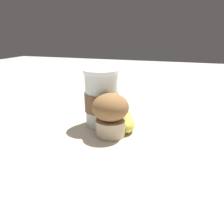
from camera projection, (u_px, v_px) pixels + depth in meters
The scene contains 5 objects.
ground_plane at pixel (112, 133), 0.55m from camera, with size 3.00×3.00×0.00m, color beige.
paper_napkin at pixel (112, 133), 0.55m from camera, with size 0.22×0.22×0.00m, color beige.
coffee_cup at pixel (101, 99), 0.57m from camera, with size 0.09×0.09×0.15m.
muffin at pixel (108, 113), 0.52m from camera, with size 0.09×0.09×0.10m.
banana at pixel (123, 117), 0.60m from camera, with size 0.11×0.15×0.04m.
Camera 1 is at (0.16, -0.47, 0.24)m, focal length 35.00 mm.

